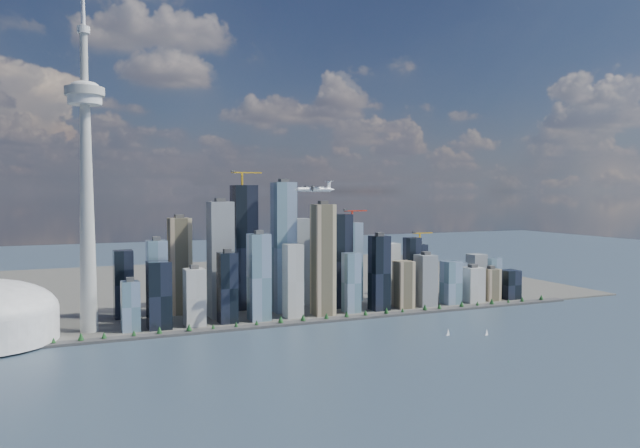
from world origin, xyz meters
name	(u,v)px	position (x,y,z in m)	size (l,w,h in m)	color
ground	(367,365)	(0.00, 0.00, 0.00)	(4000.00, 4000.00, 0.00)	#2D3F4F
seawall	(293,323)	(0.00, 250.00, 2.00)	(1100.00, 22.00, 4.00)	#383838
land	(222,284)	(0.00, 700.00, 1.50)	(1400.00, 900.00, 3.00)	#4C4C47
shoreline_trees	(293,319)	(0.00, 250.00, 8.78)	(960.53, 7.20, 8.80)	#3F2D1E
skyscraper_cluster	(307,269)	(59.62, 336.82, 75.48)	(736.00, 142.00, 244.19)	black
needle_tower	(86,174)	(-300.00, 310.00, 235.84)	(56.00, 56.00, 550.50)	#ABACA6
airplane	(314,189)	(10.07, 187.02, 214.05)	(65.54, 57.99, 15.97)	white
sailboat_west	(448,333)	(180.89, 90.21, 3.43)	(7.75, 3.03, 10.70)	white
sailboat_east	(487,333)	(233.44, 68.72, 3.34)	(7.54, 3.27, 10.42)	white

